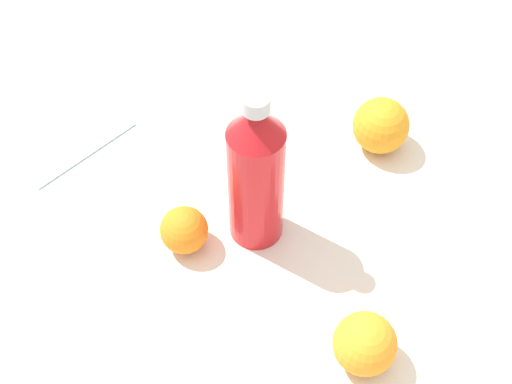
{
  "coord_description": "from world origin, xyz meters",
  "views": [
    {
      "loc": [
        0.38,
        0.32,
        0.8
      ],
      "look_at": [
        -0.05,
        -0.03,
        0.08
      ],
      "focal_mm": 50.73,
      "sensor_mm": 36.0,
      "label": 1
    }
  ],
  "objects_px": {
    "orange_0": "(365,344)",
    "orange_2": "(381,126)",
    "water_bottle": "(256,174)",
    "orange_1": "(184,230)",
    "folded_napkin": "(57,123)"
  },
  "relations": [
    {
      "from": "orange_2",
      "to": "folded_napkin",
      "type": "relative_size",
      "value": 0.47
    },
    {
      "from": "orange_0",
      "to": "folded_napkin",
      "type": "distance_m",
      "value": 0.57
    },
    {
      "from": "water_bottle",
      "to": "orange_1",
      "type": "height_order",
      "value": "water_bottle"
    },
    {
      "from": "water_bottle",
      "to": "orange_1",
      "type": "xyz_separation_m",
      "value": [
        0.08,
        -0.06,
        -0.08
      ]
    },
    {
      "from": "orange_2",
      "to": "orange_1",
      "type": "bearing_deg",
      "value": -17.72
    },
    {
      "from": "orange_1",
      "to": "folded_napkin",
      "type": "height_order",
      "value": "orange_1"
    },
    {
      "from": "orange_1",
      "to": "folded_napkin",
      "type": "distance_m",
      "value": 0.3
    },
    {
      "from": "orange_0",
      "to": "orange_1",
      "type": "distance_m",
      "value": 0.27
    },
    {
      "from": "orange_1",
      "to": "orange_2",
      "type": "relative_size",
      "value": 0.78
    },
    {
      "from": "water_bottle",
      "to": "orange_0",
      "type": "distance_m",
      "value": 0.24
    },
    {
      "from": "water_bottle",
      "to": "folded_napkin",
      "type": "distance_m",
      "value": 0.37
    },
    {
      "from": "orange_2",
      "to": "orange_0",
      "type": "bearing_deg",
      "value": 30.41
    },
    {
      "from": "orange_0",
      "to": "orange_2",
      "type": "relative_size",
      "value": 0.92
    },
    {
      "from": "folded_napkin",
      "to": "water_bottle",
      "type": "bearing_deg",
      "value": 96.98
    },
    {
      "from": "water_bottle",
      "to": "orange_2",
      "type": "xyz_separation_m",
      "value": [
        -0.23,
        0.04,
        -0.08
      ]
    }
  ]
}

